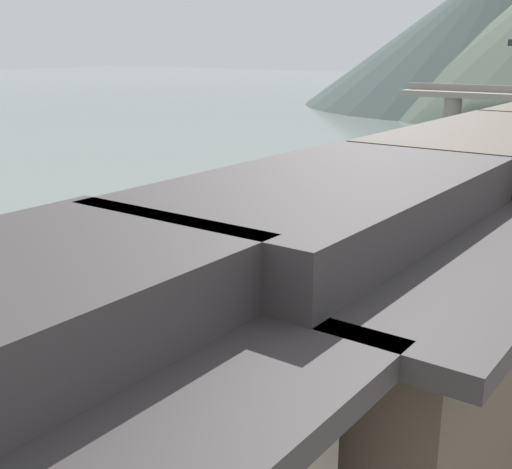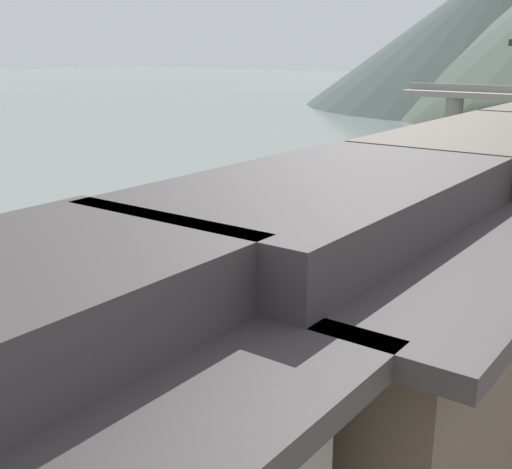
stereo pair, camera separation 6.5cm
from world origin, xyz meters
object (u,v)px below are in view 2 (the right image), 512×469
house_waterfront_second (320,385)px  house_waterfront_tall (487,268)px  boat_midriver_upstream (323,301)px  boat_upstream_distant (248,223)px  boat_moored_far (427,194)px  boat_moored_nearest (98,421)px  mooring_post_dock_mid (257,376)px

house_waterfront_second → house_waterfront_tall: same height
boat_midriver_upstream → boat_upstream_distant: bearing=141.2°
boat_upstream_distant → house_waterfront_tall: 17.65m
house_waterfront_tall → boat_moored_far: bearing=114.9°
boat_moored_nearest → mooring_post_dock_mid: (2.65, 2.51, 0.90)m
boat_upstream_distant → house_waterfront_second: house_waterfront_second is taller
house_waterfront_second → house_waterfront_tall: size_ratio=0.89×
boat_moored_far → boat_midriver_upstream: boat_moored_far is taller
boat_moored_nearest → boat_midriver_upstream: 9.33m
house_waterfront_tall → mooring_post_dock_mid: bearing=-139.9°
boat_midriver_upstream → boat_upstream_distant: (-8.00, 6.42, -0.02)m
boat_upstream_distant → house_waterfront_tall: size_ratio=0.50×
house_waterfront_second → mooring_post_dock_mid: house_waterfront_second is taller
boat_moored_nearest → house_waterfront_tall: (6.62, 5.86, 3.41)m
boat_upstream_distant → mooring_post_dock_mid: mooring_post_dock_mid is taller
boat_moored_far → house_waterfront_second: 29.26m
boat_moored_far → house_waterfront_tall: bearing=-65.1°
boat_midriver_upstream → mooring_post_dock_mid: 7.22m
house_waterfront_second → house_waterfront_tall: 6.78m
boat_moored_nearest → boat_moored_far: size_ratio=1.11×
boat_upstream_distant → house_waterfront_second: bearing=-50.1°
boat_moored_nearest → mooring_post_dock_mid: mooring_post_dock_mid is taller
boat_moored_far → boat_upstream_distant: 11.80m
house_waterfront_tall → mooring_post_dock_mid: house_waterfront_tall is taller
house_waterfront_tall → mooring_post_dock_mid: (-3.97, -3.34, -2.52)m
boat_upstream_distant → house_waterfront_second: (13.92, -16.66, 3.42)m
house_waterfront_tall → boat_midriver_upstream: bearing=150.9°
boat_moored_nearest → boat_upstream_distant: bearing=115.7°
boat_moored_far → house_waterfront_second: bearing=-71.3°
boat_midriver_upstream → mooring_post_dock_mid: bearing=-71.8°
mooring_post_dock_mid → boat_upstream_distant: bearing=127.8°
mooring_post_dock_mid → boat_midriver_upstream: bearing=108.2°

